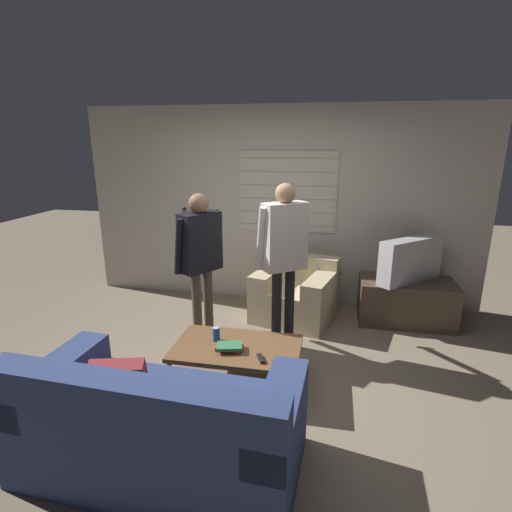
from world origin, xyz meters
name	(u,v)px	position (x,y,z in m)	size (l,w,h in m)	color
ground_plane	(246,379)	(0.00, 0.00, 0.00)	(16.00, 16.00, 0.00)	#7F705B
wall_back	(279,206)	(0.00, 2.03, 1.28)	(5.20, 0.08, 2.55)	#BCB7A8
couch_blue	(158,427)	(-0.34, -1.12, 0.32)	(1.85, 1.00, 0.86)	navy
armchair_beige	(296,294)	(0.31, 1.44, 0.31)	(1.07, 1.02, 0.74)	#C6B289
coffee_table	(237,349)	(-0.06, -0.10, 0.35)	(1.10, 0.66, 0.38)	brown
tv_stand	(406,302)	(1.62, 1.56, 0.26)	(1.09, 0.57, 0.52)	#4C3D2D
tv	(410,260)	(1.61, 1.56, 0.78)	(0.78, 0.73, 0.52)	#B2B2B7
person_left_standing	(200,250)	(-0.62, 0.64, 1.02)	(0.58, 0.79, 1.61)	#4C4233
person_right_standing	(284,247)	(0.24, 0.64, 1.10)	(0.52, 0.87, 1.73)	black
book_stack	(229,347)	(-0.11, -0.18, 0.41)	(0.24, 0.19, 0.06)	maroon
soda_can	(216,334)	(-0.27, -0.03, 0.45)	(0.07, 0.07, 0.13)	#194C9E
spare_remote	(261,359)	(0.19, -0.28, 0.40)	(0.09, 0.13, 0.02)	black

